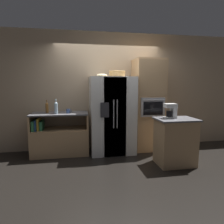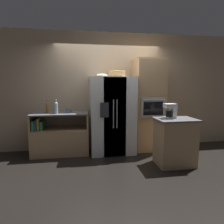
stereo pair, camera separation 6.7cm
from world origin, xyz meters
name	(u,v)px [view 1 (the left image)]	position (x,y,z in m)	size (l,w,h in m)	color
ground_plane	(111,152)	(0.00, 0.00, 0.00)	(20.00, 20.00, 0.00)	black
wall_back	(108,91)	(0.00, 0.45, 1.40)	(12.00, 0.06, 2.80)	tan
counter_left	(60,139)	(-1.15, 0.11, 0.35)	(1.24, 0.62, 0.94)	tan
refrigerator	(112,115)	(0.04, 0.03, 0.87)	(1.00, 0.79, 1.74)	white
wall_oven	(148,105)	(0.93, 0.11, 1.08)	(0.68, 0.67, 2.15)	tan
island_counter	(175,141)	(1.12, -0.91, 0.46)	(0.76, 0.58, 0.92)	tan
wicker_basket	(117,74)	(0.16, 0.11, 1.81)	(0.38, 0.38, 0.14)	tan
fruit_bowl	(102,75)	(-0.20, -0.04, 1.77)	(0.24, 0.24, 0.06)	beige
bottle_tall	(56,107)	(-1.20, -0.01, 1.08)	(0.07, 0.07, 0.32)	silver
bottle_short	(47,107)	(-1.42, 0.19, 1.06)	(0.07, 0.07, 0.29)	brown
mug	(68,111)	(-0.95, 0.03, 0.99)	(0.12, 0.08, 0.10)	#384C7A
coffee_maker	(171,110)	(1.05, -0.83, 1.07)	(0.22, 0.18, 0.28)	white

